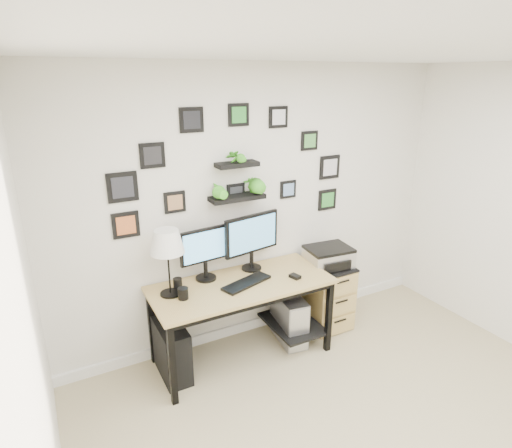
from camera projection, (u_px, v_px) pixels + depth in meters
room at (262, 321)px, 4.46m from camera, size 4.00×4.00×4.00m
desk at (244, 293)px, 3.85m from camera, size 1.60×0.70×0.75m
monitor_left at (205, 250)px, 3.74m from camera, size 0.47×0.20×0.48m
monitor_right at (252, 237)px, 3.93m from camera, size 0.58×0.22×0.54m
keyboard at (247, 283)px, 3.74m from camera, size 0.50×0.29×0.02m
mouse at (295, 276)px, 3.85m from camera, size 0.09×0.11×0.03m
table_lamp at (167, 243)px, 3.42m from camera, size 0.28×0.28×0.57m
mug at (183, 293)px, 3.48m from camera, size 0.09×0.09×0.10m
pen_cup at (178, 284)px, 3.64m from camera, size 0.08×0.08×0.10m
pc_tower_black at (172, 350)px, 3.68m from camera, size 0.22×0.48×0.48m
pc_tower_grey at (289, 318)px, 4.17m from camera, size 0.28×0.51×0.48m
file_cabinet at (325, 295)px, 4.42m from camera, size 0.43×0.53×0.67m
printer at (329, 257)px, 4.26m from camera, size 0.46×0.39×0.20m
wall_decor at (237, 174)px, 3.76m from camera, size 2.27×0.18×1.09m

